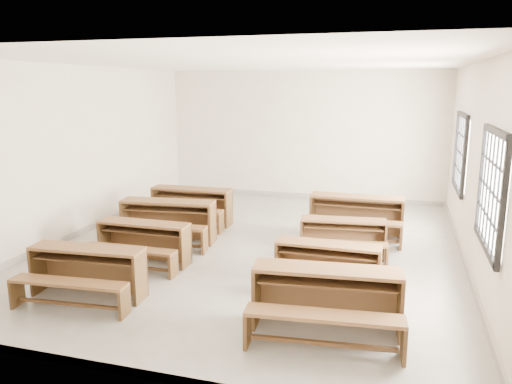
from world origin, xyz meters
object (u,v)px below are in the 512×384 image
(desk_set_1, at_px, (143,240))
(desk_set_5, at_px, (327,263))
(desk_set_3, at_px, (191,203))
(desk_set_4, at_px, (326,296))
(desk_set_0, at_px, (86,269))
(desk_set_2, at_px, (167,218))
(desk_set_7, at_px, (356,213))
(desk_set_6, at_px, (343,235))

(desk_set_1, distance_m, desk_set_5, 3.00)
(desk_set_3, height_order, desk_set_4, desk_set_4)
(desk_set_0, distance_m, desk_set_1, 1.42)
(desk_set_1, height_order, desk_set_2, desk_set_2)
(desk_set_1, distance_m, desk_set_2, 1.15)
(desk_set_5, distance_m, desk_set_7, 2.66)
(desk_set_4, xyz_separation_m, desk_set_5, (-0.18, 1.27, -0.06))
(desk_set_2, height_order, desk_set_4, desk_set_2)
(desk_set_3, height_order, desk_set_7, desk_set_7)
(desk_set_0, xyz_separation_m, desk_set_3, (-0.15, 3.82, 0.03))
(desk_set_5, relative_size, desk_set_7, 0.84)
(desk_set_3, bearing_deg, desk_set_2, -86.99)
(desk_set_7, bearing_deg, desk_set_6, -93.97)
(desk_set_4, distance_m, desk_set_7, 3.92)
(desk_set_6, distance_m, desk_set_7, 1.20)
(desk_set_1, distance_m, desk_set_7, 3.99)
(desk_set_5, xyz_separation_m, desk_set_7, (0.15, 2.65, 0.07))
(desk_set_1, xyz_separation_m, desk_set_4, (3.17, -1.47, 0.05))
(desk_set_0, distance_m, desk_set_5, 3.29)
(desk_set_5, bearing_deg, desk_set_3, 141.42)
(desk_set_2, relative_size, desk_set_7, 1.03)
(desk_set_0, distance_m, desk_set_2, 2.55)
(desk_set_3, distance_m, desk_set_6, 3.46)
(desk_set_5, bearing_deg, desk_set_0, -157.92)
(desk_set_3, bearing_deg, desk_set_6, -20.26)
(desk_set_0, height_order, desk_set_5, desk_set_0)
(desk_set_0, bearing_deg, desk_set_4, -5.26)
(desk_set_1, xyz_separation_m, desk_set_3, (-0.22, 2.40, 0.04))
(desk_set_0, bearing_deg, desk_set_1, 83.06)
(desk_set_2, distance_m, desk_set_6, 3.18)
(desk_set_3, distance_m, desk_set_5, 4.14)
(desk_set_3, xyz_separation_m, desk_set_6, (3.26, -1.15, -0.06))
(desk_set_0, relative_size, desk_set_6, 1.08)
(desk_set_0, bearing_deg, desk_set_3, 87.96)
(desk_set_1, relative_size, desk_set_3, 0.90)
(desk_set_4, relative_size, desk_set_7, 1.02)
(desk_set_5, xyz_separation_m, desk_set_6, (0.05, 1.46, -0.01))
(desk_set_2, xyz_separation_m, desk_set_6, (3.17, 0.12, -0.08))
(desk_set_0, height_order, desk_set_6, desk_set_0)
(desk_set_1, bearing_deg, desk_set_7, 38.17)
(desk_set_3, distance_m, desk_set_7, 3.37)
(desk_set_4, height_order, desk_set_5, desk_set_4)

